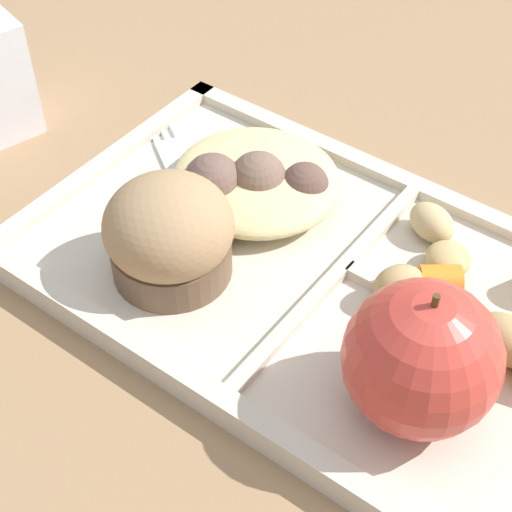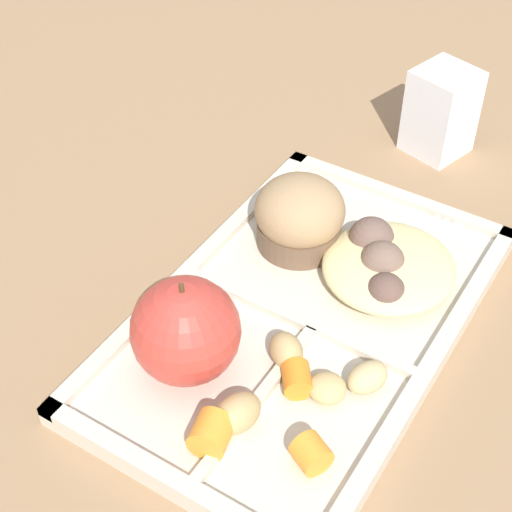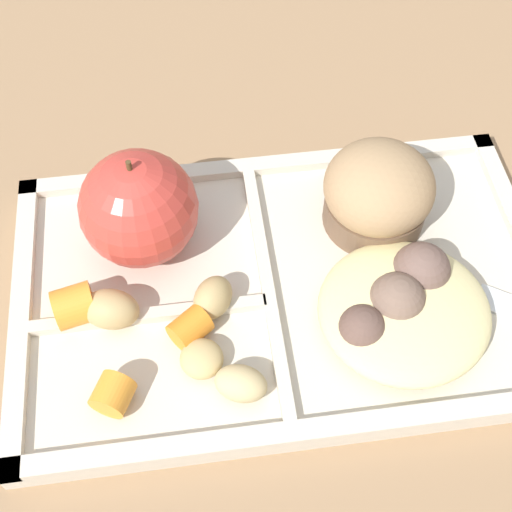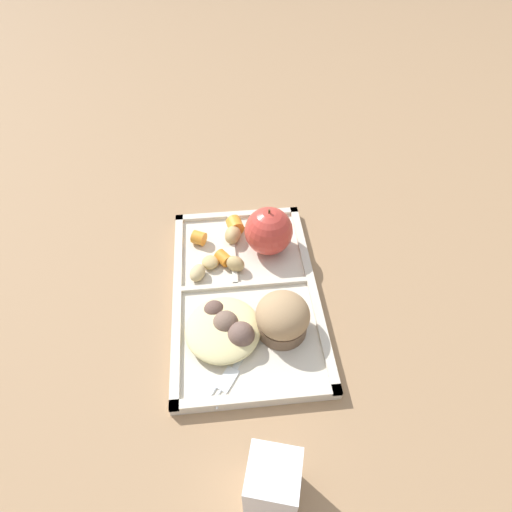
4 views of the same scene
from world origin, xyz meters
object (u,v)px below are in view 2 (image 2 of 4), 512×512
Objects in this scene: plastic_fork at (398,236)px; lunch_tray at (303,321)px; milk_carton at (441,112)px; green_apple at (186,331)px; bran_muffin at (300,216)px.

lunch_tray is at bearing 169.64° from plastic_fork.
milk_carton is (0.29, 0.01, 0.04)m from lunch_tray.
green_apple is 1.12× the size of bran_muffin.
bran_muffin is 0.22m from milk_carton.
plastic_fork is at bearing -10.36° from lunch_tray.
lunch_tray is at bearing -27.87° from green_apple.
milk_carton is (0.16, 0.03, 0.03)m from plastic_fork.
green_apple is 0.24m from plastic_fork.
lunch_tray is at bearing -163.03° from milk_carton.
bran_muffin is 0.09m from plastic_fork.
green_apple is at bearing -180.00° from bran_muffin.
milk_carton is (0.22, -0.04, 0.00)m from bran_muffin.
milk_carton reaches higher than lunch_tray.
green_apple is 0.39m from milk_carton.
lunch_tray is 2.72× the size of plastic_fork.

